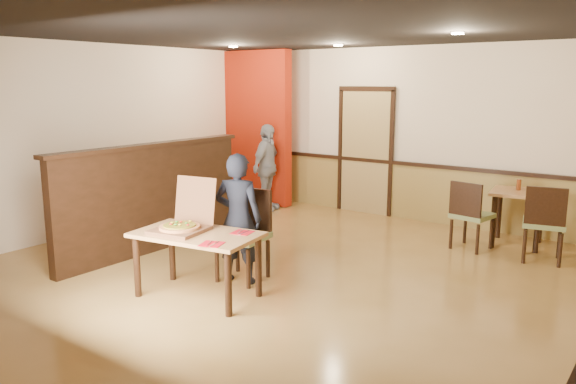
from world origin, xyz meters
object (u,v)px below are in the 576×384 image
at_px(main_table, 197,243).
at_px(diner, 238,219).
at_px(pizza_box, 183,224).
at_px(side_table, 519,204).
at_px(side_chair_left, 470,213).
at_px(side_chair_right, 544,221).
at_px(diner_chair, 246,231).
at_px(condiment, 519,185).
at_px(passerby, 267,168).

relative_size(main_table, diner, 0.95).
distance_m(main_table, pizza_box, 0.25).
xyz_separation_m(side_table, diner, (-2.14, -3.39, 0.15)).
bearing_deg(side_chair_left, side_chair_right, -170.91).
relative_size(main_table, side_table, 1.74).
xyz_separation_m(diner, pizza_box, (-0.24, -0.61, 0.03)).
distance_m(main_table, diner_chair, 0.75).
height_order(main_table, condiment, condiment).
bearing_deg(main_table, side_table, 51.86).
bearing_deg(condiment, pizza_box, -119.86).
height_order(side_chair_left, passerby, passerby).
bearing_deg(diner, side_chair_left, -142.73).
height_order(diner_chair, side_chair_right, diner_chair).
bearing_deg(side_chair_right, diner_chair, 32.48).
bearing_deg(pizza_box, side_chair_right, 39.62).
distance_m(pizza_box, condiment, 4.71).
relative_size(diner_chair, diner, 0.70).
distance_m(diner_chair, passerby, 3.53).
bearing_deg(passerby, side_table, -97.35).
bearing_deg(diner_chair, side_chair_right, 37.20).
xyz_separation_m(diner_chair, side_chair_left, (1.71, 2.61, -0.05)).
distance_m(main_table, condiment, 4.61).
bearing_deg(side_chair_left, passerby, 4.71).
xyz_separation_m(pizza_box, condiment, (2.34, 4.08, 0.07)).
bearing_deg(passerby, condiment, -96.18).
bearing_deg(passerby, pizza_box, -166.08).
bearing_deg(pizza_box, main_table, -2.66).
relative_size(diner_chair, side_chair_right, 1.04).
bearing_deg(diner, side_chair_right, -154.77).
height_order(side_chair_right, passerby, passerby).
distance_m(side_chair_left, side_chair_right, 0.93).
height_order(diner, condiment, diner).
bearing_deg(condiment, side_chair_right, -54.48).
bearing_deg(condiment, side_chair_left, -121.23).
distance_m(side_chair_left, side_table, 0.78).
xyz_separation_m(side_chair_right, diner, (-2.61, -2.76, 0.20)).
relative_size(passerby, condiment, 10.21).
distance_m(side_table, diner, 4.01).
distance_m(passerby, pizza_box, 4.08).
distance_m(main_table, side_table, 4.55).
distance_m(side_chair_left, diner, 3.25).
bearing_deg(side_chair_left, main_table, 71.88).
distance_m(diner, passerby, 3.66).
bearing_deg(diner_chair, pizza_box, -113.04).
relative_size(diner_chair, condiment, 6.93).
bearing_deg(main_table, condiment, 52.75).
bearing_deg(side_table, condiment, 114.06).
bearing_deg(side_table, main_table, -118.96).
relative_size(diner, pizza_box, 2.18).
height_order(diner_chair, pizza_box, pizza_box).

